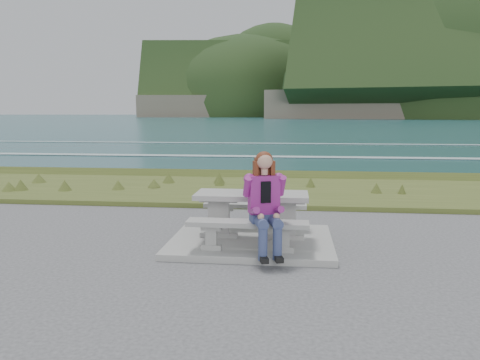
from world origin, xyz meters
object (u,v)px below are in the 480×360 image
Objects in this scene: picnic_table at (252,203)px; bench_landward at (247,228)px; seated_woman at (266,217)px; bench_seaward at (255,209)px.

picnic_table is 0.74m from bench_landward.
seated_woman is (0.28, -0.14, 0.19)m from bench_landward.
picnic_table reaches higher than bench_landward.
bench_seaward is at bearing 84.63° from seated_woman.
bench_seaward is (0.00, 0.70, -0.23)m from picnic_table.
bench_seaward is at bearing 90.00° from bench_landward.
seated_woman reaches higher than picnic_table.
bench_landward is at bearing -90.00° from picnic_table.
picnic_table is at bearing 92.87° from seated_woman.
picnic_table is 1.22× the size of seated_woman.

